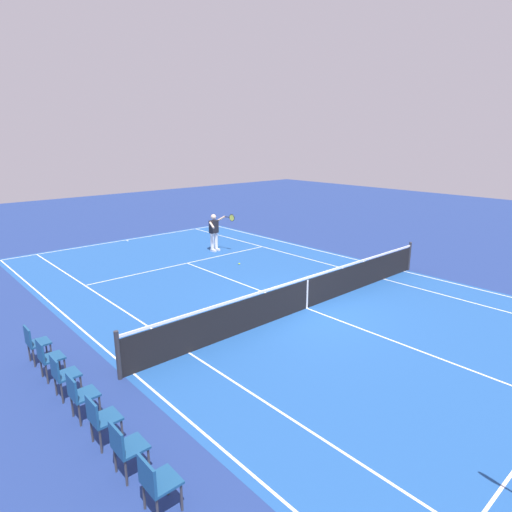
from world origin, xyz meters
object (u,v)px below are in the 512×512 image
at_px(spectator_chair_0, 156,481).
at_px(spectator_chair_1, 125,446).
at_px(spectator_chair_5, 47,356).
at_px(spectator_chair_3, 80,393).
at_px(tennis_ball, 239,264).
at_px(spectator_chair_4, 62,373).
at_px(spectator_chair_6, 34,341).
at_px(spectator_chair_2, 100,417).
at_px(tennis_net, 307,293).
at_px(tennis_player_near, 215,231).

xyz_separation_m(spectator_chair_0, spectator_chair_1, (0.89, 0.00, 0.00)).
xyz_separation_m(spectator_chair_0, spectator_chair_5, (4.47, 0.00, 0.00)).
bearing_deg(spectator_chair_3, tennis_ball, -55.79).
height_order(tennis_ball, spectator_chair_4, spectator_chair_4).
relative_size(spectator_chair_4, spectator_chair_6, 1.00).
xyz_separation_m(tennis_ball, spectator_chair_4, (-4.77, 8.33, 0.49)).
distance_m(spectator_chair_2, spectator_chair_3, 0.89).
bearing_deg(tennis_ball, spectator_chair_5, 114.93).
height_order(spectator_chair_0, spectator_chair_4, same).
height_order(spectator_chair_2, spectator_chair_5, same).
relative_size(spectator_chair_0, spectator_chair_3, 1.00).
relative_size(tennis_net, spectator_chair_5, 13.30).
relative_size(tennis_player_near, spectator_chair_1, 1.93).
distance_m(tennis_ball, spectator_chair_4, 9.61).
bearing_deg(tennis_ball, tennis_net, 163.43).
bearing_deg(spectator_chair_1, spectator_chair_0, 180.00).
bearing_deg(spectator_chair_4, spectator_chair_3, 180.00).
relative_size(spectator_chair_3, spectator_chair_4, 1.00).
bearing_deg(tennis_ball, spectator_chair_6, 109.67).
distance_m(tennis_player_near, spectator_chair_1, 13.27).
distance_m(spectator_chair_1, spectator_chair_4, 2.68).
relative_size(spectator_chair_0, spectator_chair_1, 1.00).
relative_size(tennis_ball, spectator_chair_4, 0.08).
height_order(tennis_ball, spectator_chair_2, spectator_chair_2).
bearing_deg(spectator_chair_0, tennis_player_near, -39.67).
bearing_deg(tennis_ball, spectator_chair_1, 131.82).
bearing_deg(spectator_chair_2, spectator_chair_3, 0.00).
relative_size(tennis_ball, spectator_chair_5, 0.08).
distance_m(tennis_net, tennis_ball, 5.08).
bearing_deg(spectator_chair_0, spectator_chair_4, 0.00).
height_order(spectator_chair_1, spectator_chair_6, same).
bearing_deg(spectator_chair_5, spectator_chair_4, 180.00).
bearing_deg(tennis_player_near, tennis_net, 164.42).
relative_size(spectator_chair_1, spectator_chair_2, 1.00).
height_order(tennis_net, spectator_chair_0, tennis_net).
bearing_deg(spectator_chair_4, spectator_chair_6, 0.00).
height_order(spectator_chair_0, spectator_chair_3, same).
bearing_deg(spectator_chair_2, spectator_chair_4, 0.00).
height_order(spectator_chair_5, spectator_chair_6, same).
xyz_separation_m(tennis_player_near, spectator_chair_1, (-9.84, 8.90, -0.41)).
distance_m(spectator_chair_4, spectator_chair_5, 0.89).
relative_size(spectator_chair_4, spectator_chair_5, 1.00).
bearing_deg(tennis_player_near, spectator_chair_5, 125.11).
distance_m(spectator_chair_3, spectator_chair_5, 1.79).
height_order(tennis_player_near, spectator_chair_0, tennis_player_near).
height_order(tennis_ball, spectator_chair_6, spectator_chair_6).
relative_size(spectator_chair_1, spectator_chair_3, 1.00).
distance_m(tennis_net, spectator_chair_4, 6.88).
distance_m(tennis_net, spectator_chair_2, 7.09).
distance_m(tennis_net, spectator_chair_6, 7.13).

